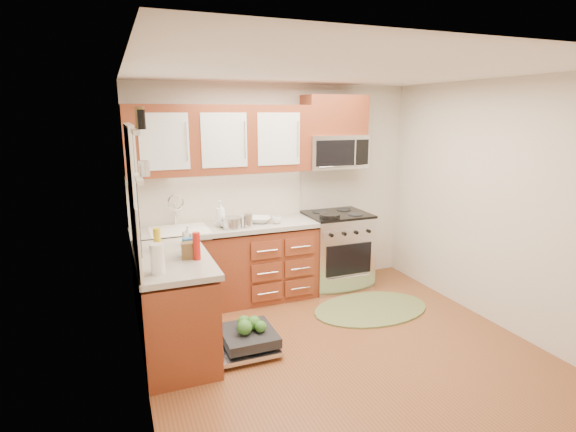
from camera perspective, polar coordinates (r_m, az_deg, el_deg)
name	(u,v)px	position (r m, az deg, el deg)	size (l,w,h in m)	color
floor	(342,348)	(4.43, 6.81, -16.35)	(3.50, 3.50, 0.00)	brown
ceiling	(350,71)	(3.88, 7.85, 17.82)	(3.50, 3.50, 0.00)	white
wall_back	(277,189)	(5.54, -1.44, 3.49)	(3.50, 0.04, 2.50)	beige
wall_front	(506,292)	(2.65, 25.97, -8.62)	(3.50, 0.04, 2.50)	beige
wall_left	(136,240)	(3.50, -18.72, -2.87)	(0.04, 3.50, 2.50)	beige
wall_right	(497,205)	(5.04, 25.02, 1.31)	(0.04, 3.50, 2.50)	beige
base_cabinet_back	(227,267)	(5.26, -7.72, -6.43)	(2.05, 0.60, 0.85)	maroon
base_cabinet_left	(174,309)	(4.30, -14.25, -11.33)	(0.60, 1.25, 0.85)	maroon
countertop_back	(226,227)	(5.12, -7.86, -1.45)	(2.07, 0.64, 0.05)	#A29E94
countertop_left	(172,259)	(4.13, -14.48, -5.29)	(0.64, 1.27, 0.05)	#A29E94
backsplash_back	(219,196)	(5.33, -8.72, 2.53)	(2.05, 0.02, 0.57)	beige
backsplash_left	(135,228)	(4.02, -18.89, -1.47)	(0.02, 1.25, 0.57)	beige
upper_cabinets	(220,139)	(5.10, -8.57, 9.59)	(2.05, 0.35, 0.75)	maroon
cabinet_over_mw	(334,115)	(5.58, 5.88, 12.63)	(0.76, 0.35, 0.47)	maroon
range	(336,250)	(5.70, 6.17, -4.31)	(0.76, 0.64, 0.95)	silver
microwave	(334,152)	(5.57, 5.90, 8.15)	(0.76, 0.38, 0.40)	silver
sink	(180,241)	(5.03, -13.59, -3.12)	(0.62, 0.50, 0.26)	white
dishwasher	(244,341)	(4.34, -5.56, -15.48)	(0.70, 0.60, 0.20)	silver
window	(132,189)	(3.93, -19.24, 3.25)	(0.03, 1.05, 1.05)	white
window_blind	(132,149)	(3.89, -19.23, 8.07)	(0.02, 0.96, 0.40)	white
shelf_upper	(135,132)	(3.04, -18.87, 10.11)	(0.04, 0.40, 0.03)	white
shelf_lower	(138,179)	(3.06, -18.46, 4.51)	(0.04, 0.40, 0.03)	white
rug	(371,309)	(5.24, 10.48, -11.50)	(1.35, 0.87, 0.02)	olive
skillet	(330,216)	(5.32, 5.32, 0.00)	(0.24, 0.24, 0.05)	black
stock_pot	(232,223)	(4.95, -7.07, -0.87)	(0.21, 0.21, 0.13)	silver
cutting_board	(262,219)	(5.33, -3.34, -0.36)	(0.27, 0.17, 0.02)	tan
canister	(248,221)	(4.96, -5.09, -0.57)	(0.10, 0.10, 0.16)	silver
paper_towel_roll	(157,259)	(3.68, -16.26, -5.25)	(0.11, 0.11, 0.24)	white
mustard_bottle	(157,240)	(4.29, -16.27, -2.88)	(0.07, 0.07, 0.21)	gold
red_bottle	(197,246)	(3.95, -11.53, -3.76)	(0.06, 0.06, 0.24)	#AD160E
wooden_box	(190,250)	(4.01, -12.36, -4.28)	(0.14, 0.10, 0.14)	brown
blue_carton	(189,247)	(4.09, -12.51, -3.83)	(0.10, 0.06, 0.16)	#2260A1
bowl_a	(260,220)	(5.19, -3.60, -0.49)	(0.26, 0.26, 0.06)	#999999
bowl_b	(230,223)	(5.02, -7.41, -0.95)	(0.26, 0.26, 0.08)	#999999
cup	(276,220)	(5.13, -1.48, -0.50)	(0.11, 0.11, 0.09)	#999999
soap_bottle_a	(220,214)	(5.03, -8.59, 0.29)	(0.11, 0.11, 0.29)	#999999
soap_bottle_b	(188,235)	(4.39, -12.60, -2.41)	(0.09, 0.09, 0.19)	#999999
soap_bottle_c	(192,242)	(4.20, -12.14, -3.25)	(0.14, 0.14, 0.17)	#999999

